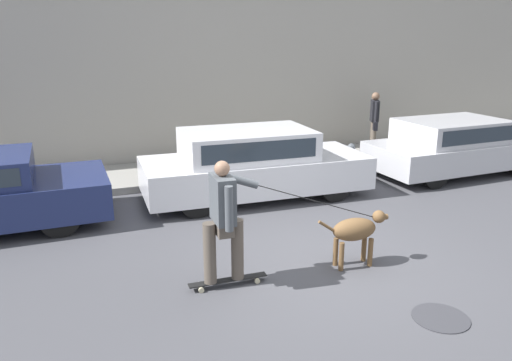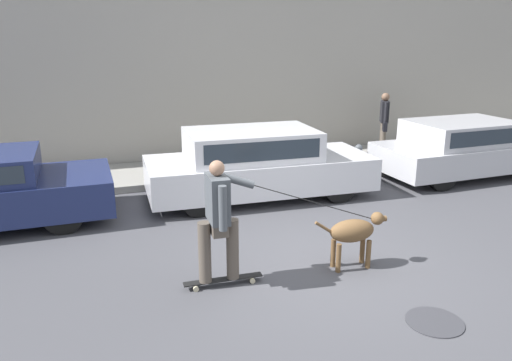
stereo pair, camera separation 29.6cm
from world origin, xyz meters
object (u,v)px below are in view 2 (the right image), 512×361
at_px(pedestrian_with_bag, 384,119).
at_px(dog, 354,232).
at_px(skateboarder, 219,217).
at_px(fire_hydrant, 358,159).
at_px(parked_car_1, 257,165).
at_px(parked_car_2, 464,149).

bearing_deg(pedestrian_with_bag, dog, 79.17).
relative_size(skateboarder, fire_hydrant, 3.76).
height_order(parked_car_1, pedestrian_with_bag, pedestrian_with_bag).
relative_size(parked_car_1, parked_car_2, 1.08).
distance_m(parked_car_1, pedestrian_with_bag, 4.86).
height_order(parked_car_1, fire_hydrant, parked_car_1).
xyz_separation_m(parked_car_1, pedestrian_with_bag, (4.28, 2.27, 0.33)).
xyz_separation_m(parked_car_2, dog, (-4.71, -3.37, -0.11)).
bearing_deg(parked_car_2, parked_car_1, 177.89).
bearing_deg(skateboarder, parked_car_1, 65.63).
height_order(pedestrian_with_bag, fire_hydrant, pedestrian_with_bag).
xyz_separation_m(parked_car_1, skateboarder, (-1.63, -3.30, 0.28)).
bearing_deg(skateboarder, dog, -0.34).
relative_size(parked_car_1, pedestrian_with_bag, 2.92).
distance_m(skateboarder, pedestrian_with_bag, 8.13).
xyz_separation_m(parked_car_1, fire_hydrant, (2.72, 0.81, -0.29)).
bearing_deg(pedestrian_with_bag, fire_hydrant, 67.68).
bearing_deg(pedestrian_with_bag, parked_car_1, 52.65).
bearing_deg(parked_car_2, fire_hydrant, 157.81).
relative_size(skateboarder, pedestrian_with_bag, 1.78).
height_order(dog, fire_hydrant, dog).
bearing_deg(fire_hydrant, skateboarder, -136.60).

